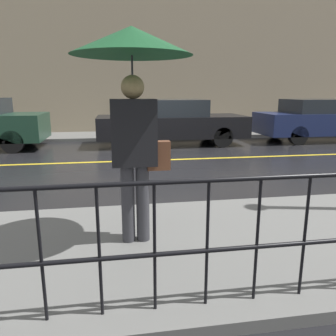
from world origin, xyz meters
TOP-DOWN VIEW (x-y plane):
  - ground_plane at (0.00, 0.00)m, footprint 80.00×80.00m
  - sidewalk_near at (0.00, -4.88)m, footprint 28.00×2.59m
  - sidewalk_far at (0.00, 4.61)m, footprint 28.00×2.04m
  - lane_marking at (0.00, 0.00)m, footprint 25.20×0.12m
  - building_storefront at (0.00, 5.78)m, footprint 28.00×0.30m
  - railing_foreground at (-0.00, -5.93)m, footprint 12.00×0.04m
  - pedestrian at (-0.83, -4.74)m, footprint 1.18×1.18m
  - car_black at (0.76, 2.47)m, footprint 4.75×1.84m
  - car_navy at (6.29, 2.47)m, footprint 4.79×1.75m

SIDE VIEW (x-z plane):
  - ground_plane at x=0.00m, z-range 0.00..0.00m
  - lane_marking at x=0.00m, z-range 0.00..0.01m
  - sidewalk_near at x=0.00m, z-range 0.00..0.11m
  - sidewalk_far at x=0.00m, z-range 0.00..0.11m
  - railing_foreground at x=0.00m, z-range 0.24..1.23m
  - car_black at x=0.76m, z-range 0.02..1.47m
  - car_navy at x=6.29m, z-range 0.02..1.47m
  - pedestrian at x=-0.83m, z-range 0.79..2.98m
  - building_storefront at x=0.00m, z-range 0.00..5.88m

